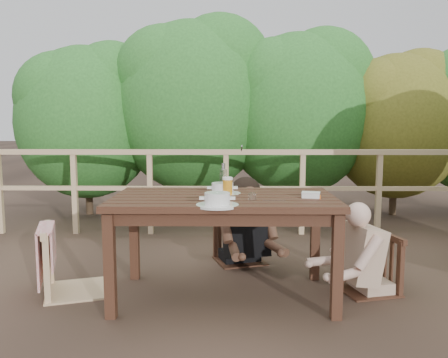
{
  "coord_description": "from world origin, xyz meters",
  "views": [
    {
      "loc": [
        0.04,
        -3.4,
        1.32
      ],
      "look_at": [
        0.0,
        0.05,
        0.9
      ],
      "focal_mm": 37.01,
      "sensor_mm": 36.0,
      "label": 1
    }
  ],
  "objects_px": {
    "woman": "(240,196)",
    "diner_right": "(373,218)",
    "table": "(224,248)",
    "bottle": "(223,179)",
    "soup_far": "(222,189)",
    "soup_near": "(217,200)",
    "tumbler": "(252,198)",
    "beer_glass": "(228,187)",
    "chair_right": "(368,238)",
    "butter_tub": "(311,196)",
    "chair_left": "(76,228)",
    "chair_far": "(240,217)",
    "bread_roll": "(219,199)"
  },
  "relations": [
    {
      "from": "table",
      "to": "soup_near",
      "type": "height_order",
      "value": "soup_near"
    },
    {
      "from": "chair_left",
      "to": "soup_near",
      "type": "height_order",
      "value": "chair_left"
    },
    {
      "from": "chair_left",
      "to": "beer_glass",
      "type": "relative_size",
      "value": 6.79
    },
    {
      "from": "chair_far",
      "to": "beer_glass",
      "type": "distance_m",
      "value": 0.92
    },
    {
      "from": "table",
      "to": "chair_right",
      "type": "distance_m",
      "value": 1.14
    },
    {
      "from": "chair_left",
      "to": "soup_far",
      "type": "height_order",
      "value": "chair_left"
    },
    {
      "from": "bread_roll",
      "to": "bottle",
      "type": "bearing_deg",
      "value": 86.51
    },
    {
      "from": "tumbler",
      "to": "butter_tub",
      "type": "bearing_deg",
      "value": 15.05
    },
    {
      "from": "chair_right",
      "to": "soup_near",
      "type": "relative_size",
      "value": 2.96
    },
    {
      "from": "bottle",
      "to": "diner_right",
      "type": "bearing_deg",
      "value": -1.74
    },
    {
      "from": "soup_far",
      "to": "woman",
      "type": "bearing_deg",
      "value": 78.79
    },
    {
      "from": "woman",
      "to": "tumbler",
      "type": "distance_m",
      "value": 1.12
    },
    {
      "from": "woman",
      "to": "diner_right",
      "type": "xyz_separation_m",
      "value": [
        1.02,
        -0.78,
        -0.04
      ]
    },
    {
      "from": "chair_right",
      "to": "beer_glass",
      "type": "relative_size",
      "value": 5.7
    },
    {
      "from": "woman",
      "to": "bottle",
      "type": "height_order",
      "value": "woman"
    },
    {
      "from": "chair_far",
      "to": "table",
      "type": "bearing_deg",
      "value": -116.75
    },
    {
      "from": "table",
      "to": "soup_far",
      "type": "distance_m",
      "value": 0.45
    },
    {
      "from": "chair_right",
      "to": "tumbler",
      "type": "distance_m",
      "value": 1.05
    },
    {
      "from": "soup_far",
      "to": "bottle",
      "type": "bearing_deg",
      "value": 73.78
    },
    {
      "from": "soup_far",
      "to": "beer_glass",
      "type": "height_order",
      "value": "beer_glass"
    },
    {
      "from": "chair_right",
      "to": "diner_right",
      "type": "height_order",
      "value": "diner_right"
    },
    {
      "from": "table",
      "to": "chair_right",
      "type": "xyz_separation_m",
      "value": [
        1.13,
        0.14,
        0.04
      ]
    },
    {
      "from": "soup_far",
      "to": "chair_far",
      "type": "bearing_deg",
      "value": 78.5
    },
    {
      "from": "diner_right",
      "to": "beer_glass",
      "type": "bearing_deg",
      "value": 79.36
    },
    {
      "from": "soup_near",
      "to": "table",
      "type": "bearing_deg",
      "value": 83.67
    },
    {
      "from": "diner_right",
      "to": "tumbler",
      "type": "xyz_separation_m",
      "value": [
        -0.96,
        -0.32,
        0.21
      ]
    },
    {
      "from": "table",
      "to": "butter_tub",
      "type": "xyz_separation_m",
      "value": [
        0.64,
        -0.07,
        0.41
      ]
    },
    {
      "from": "bottle",
      "to": "chair_left",
      "type": "bearing_deg",
      "value": -176.16
    },
    {
      "from": "chair_right",
      "to": "butter_tub",
      "type": "height_order",
      "value": "chair_right"
    },
    {
      "from": "soup_near",
      "to": "tumbler",
      "type": "relative_size",
      "value": 4.3
    },
    {
      "from": "chair_left",
      "to": "chair_far",
      "type": "height_order",
      "value": "chair_left"
    },
    {
      "from": "soup_far",
      "to": "butter_tub",
      "type": "relative_size",
      "value": 2.14
    },
    {
      "from": "beer_glass",
      "to": "woman",
      "type": "bearing_deg",
      "value": 82.46
    },
    {
      "from": "beer_glass",
      "to": "bottle",
      "type": "height_order",
      "value": "bottle"
    },
    {
      "from": "chair_right",
      "to": "soup_far",
      "type": "distance_m",
      "value": 1.2
    },
    {
      "from": "soup_far",
      "to": "chair_right",
      "type": "bearing_deg",
      "value": -0.63
    },
    {
      "from": "chair_left",
      "to": "diner_right",
      "type": "relative_size",
      "value": 0.86
    },
    {
      "from": "chair_left",
      "to": "tumbler",
      "type": "distance_m",
      "value": 1.42
    },
    {
      "from": "chair_far",
      "to": "tumbler",
      "type": "bearing_deg",
      "value": -104.57
    },
    {
      "from": "woman",
      "to": "soup_far",
      "type": "height_order",
      "value": "woman"
    },
    {
      "from": "soup_far",
      "to": "chair_left",
      "type": "bearing_deg",
      "value": -177.28
    },
    {
      "from": "beer_glass",
      "to": "chair_right",
      "type": "bearing_deg",
      "value": 3.42
    },
    {
      "from": "chair_left",
      "to": "diner_right",
      "type": "bearing_deg",
      "value": -107.01
    },
    {
      "from": "woman",
      "to": "beer_glass",
      "type": "relative_size",
      "value": 8.47
    },
    {
      "from": "chair_far",
      "to": "butter_tub",
      "type": "xyz_separation_m",
      "value": [
        0.5,
        -0.97,
        0.35
      ]
    },
    {
      "from": "table",
      "to": "bottle",
      "type": "height_order",
      "value": "bottle"
    },
    {
      "from": "table",
      "to": "beer_glass",
      "type": "height_order",
      "value": "beer_glass"
    },
    {
      "from": "chair_far",
      "to": "soup_far",
      "type": "relative_size",
      "value": 3.07
    },
    {
      "from": "chair_left",
      "to": "chair_far",
      "type": "distance_m",
      "value": 1.52
    },
    {
      "from": "bread_roll",
      "to": "butter_tub",
      "type": "xyz_separation_m",
      "value": [
        0.67,
        0.16,
        -0.01
      ]
    }
  ]
}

